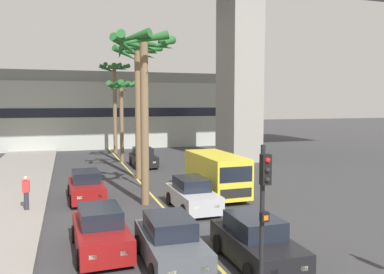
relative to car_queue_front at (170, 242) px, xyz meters
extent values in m
cube|color=#DBCC4C|center=(1.40, 12.08, -0.72)|extent=(0.14, 56.00, 0.01)
cube|color=gray|center=(11.91, 21.03, 7.59)|extent=(2.80, 4.40, 16.62)
cube|color=#ADB2A8|center=(1.40, 36.67, 3.05)|extent=(36.14, 8.00, 7.54)
cube|color=gray|center=(1.40, 36.67, 7.42)|extent=(35.41, 7.20, 1.20)
cube|color=black|center=(1.40, 32.65, 3.43)|extent=(32.52, 0.04, 1.00)
cube|color=#4C5156|center=(0.00, -0.03, -0.14)|extent=(1.74, 4.12, 0.80)
cube|color=black|center=(0.00, 0.12, 0.54)|extent=(1.41, 2.06, 0.60)
cube|color=#F2EDCC|center=(0.45, -2.05, -0.09)|extent=(0.24, 0.08, 0.14)
cube|color=#F2EDCC|center=(-0.49, -2.04, -0.09)|extent=(0.24, 0.08, 0.14)
cylinder|color=black|center=(0.79, -1.31, -0.40)|extent=(0.23, 0.64, 0.64)
cylinder|color=black|center=(-0.82, -1.30, -0.40)|extent=(0.23, 0.64, 0.64)
cylinder|color=black|center=(0.82, 1.23, -0.40)|extent=(0.23, 0.64, 0.64)
cylinder|color=black|center=(-0.80, 1.25, -0.40)|extent=(0.23, 0.64, 0.64)
cube|color=maroon|center=(-2.19, 9.61, -0.14)|extent=(1.82, 4.15, 0.80)
cube|color=black|center=(-2.19, 9.76, 0.54)|extent=(1.46, 2.09, 0.60)
cube|color=#F2EDCC|center=(-1.66, 7.61, -0.09)|extent=(0.24, 0.09, 0.14)
cube|color=#F2EDCC|center=(-2.59, 7.59, -0.09)|extent=(0.24, 0.09, 0.14)
cylinder|color=black|center=(-1.34, 8.36, -0.40)|extent=(0.24, 0.65, 0.64)
cylinder|color=black|center=(-2.96, 8.31, -0.40)|extent=(0.24, 0.65, 0.64)
cylinder|color=black|center=(-1.42, 10.90, -0.40)|extent=(0.24, 0.65, 0.64)
cylinder|color=black|center=(-3.03, 10.85, -0.40)|extent=(0.24, 0.65, 0.64)
cube|color=maroon|center=(-2.06, 1.80, -0.14)|extent=(1.85, 4.16, 0.80)
cube|color=black|center=(-2.07, 1.95, 0.54)|extent=(1.47, 2.10, 0.60)
cube|color=#F2EDCC|center=(-1.52, -0.19, -0.09)|extent=(0.24, 0.09, 0.14)
cube|color=#F2EDCC|center=(-2.46, -0.23, -0.09)|extent=(0.24, 0.09, 0.14)
cylinder|color=black|center=(-1.21, 0.56, -0.40)|extent=(0.24, 0.65, 0.64)
cylinder|color=black|center=(-2.82, 0.50, -0.40)|extent=(0.24, 0.65, 0.64)
cylinder|color=black|center=(-1.30, 3.10, -0.40)|extent=(0.24, 0.65, 0.64)
cylinder|color=black|center=(-2.92, 3.04, -0.40)|extent=(0.24, 0.65, 0.64)
cube|color=#B7BABF|center=(2.69, 6.05, -0.14)|extent=(1.76, 4.13, 0.80)
cube|color=black|center=(2.69, 6.20, 0.54)|extent=(1.42, 2.07, 0.60)
cube|color=#F2EDCC|center=(3.19, 4.05, -0.09)|extent=(0.24, 0.08, 0.14)
cube|color=#F2EDCC|center=(2.25, 4.04, -0.09)|extent=(0.24, 0.08, 0.14)
cylinder|color=black|center=(3.52, 4.80, -0.40)|extent=(0.23, 0.64, 0.64)
cylinder|color=black|center=(1.90, 4.77, -0.40)|extent=(0.23, 0.64, 0.64)
cylinder|color=black|center=(3.48, 7.34, -0.40)|extent=(0.23, 0.64, 0.64)
cylinder|color=black|center=(1.86, 7.31, -0.40)|extent=(0.23, 0.64, 0.64)
cube|color=black|center=(2.66, -0.85, -0.14)|extent=(1.74, 4.12, 0.80)
cube|color=black|center=(2.66, -0.70, 0.54)|extent=(1.42, 2.06, 0.60)
cube|color=#F2EDCC|center=(3.10, -2.86, -0.09)|extent=(0.24, 0.08, 0.14)
cube|color=#F2EDCC|center=(2.17, -2.85, -0.09)|extent=(0.24, 0.08, 0.14)
cylinder|color=black|center=(3.45, -2.13, -0.40)|extent=(0.23, 0.64, 0.64)
cylinder|color=black|center=(1.83, -2.11, -0.40)|extent=(0.23, 0.64, 0.64)
cylinder|color=black|center=(3.48, 0.42, -0.40)|extent=(0.23, 0.64, 0.64)
cylinder|color=black|center=(1.86, 0.43, -0.40)|extent=(0.23, 0.64, 0.64)
cube|color=black|center=(2.82, 19.67, -0.14)|extent=(1.73, 4.11, 0.80)
cube|color=black|center=(2.82, 19.82, 0.54)|extent=(1.41, 2.06, 0.60)
cube|color=#F2EDCC|center=(3.30, 17.66, -0.09)|extent=(0.24, 0.08, 0.14)
cube|color=#F2EDCC|center=(2.37, 17.66, -0.09)|extent=(0.24, 0.08, 0.14)
cylinder|color=black|center=(3.64, 18.41, -0.40)|extent=(0.22, 0.64, 0.64)
cylinder|color=black|center=(2.02, 18.40, -0.40)|extent=(0.22, 0.64, 0.64)
cylinder|color=black|center=(3.62, 20.95, -0.40)|extent=(0.22, 0.64, 0.64)
cylinder|color=black|center=(2.01, 20.94, -0.40)|extent=(0.22, 0.64, 0.64)
cube|color=yellow|center=(4.82, 8.36, 0.59)|extent=(2.13, 5.25, 2.10)
cube|color=black|center=(4.89, 5.80, 0.94)|extent=(1.80, 0.13, 0.80)
cube|color=black|center=(4.89, 5.74, 0.01)|extent=(1.70, 0.10, 0.44)
cylinder|color=black|center=(5.81, 6.83, -0.34)|extent=(0.28, 0.77, 0.76)
cylinder|color=black|center=(3.91, 6.78, -0.34)|extent=(0.28, 0.77, 0.76)
cylinder|color=black|center=(5.73, 9.95, -0.34)|extent=(0.28, 0.77, 0.76)
cylinder|color=black|center=(3.83, 9.90, -0.34)|extent=(0.28, 0.77, 0.76)
cylinder|color=black|center=(1.54, -3.33, 1.38)|extent=(0.12, 0.12, 4.20)
cube|color=black|center=(1.54, -3.47, 2.88)|extent=(0.24, 0.20, 0.76)
sphere|color=red|center=(1.54, -3.57, 3.12)|extent=(0.14, 0.14, 0.14)
sphere|color=black|center=(1.54, -3.57, 2.88)|extent=(0.14, 0.14, 0.14)
sphere|color=black|center=(1.54, -3.57, 2.64)|extent=(0.14, 0.14, 0.14)
cube|color=black|center=(1.54, -3.45, 1.68)|extent=(0.20, 0.16, 0.24)
cube|color=orange|center=(1.54, -3.53, 1.68)|extent=(0.12, 0.03, 0.12)
cylinder|color=black|center=(1.32, 11.35, 1.38)|extent=(0.12, 0.12, 4.20)
cube|color=black|center=(1.32, 11.21, 2.88)|extent=(0.24, 0.20, 0.76)
sphere|color=red|center=(1.32, 11.11, 3.12)|extent=(0.14, 0.14, 0.14)
sphere|color=black|center=(1.32, 11.11, 2.88)|extent=(0.14, 0.14, 0.14)
sphere|color=black|center=(1.32, 11.11, 2.64)|extent=(0.14, 0.14, 0.14)
cube|color=black|center=(1.32, 11.23, 1.68)|extent=(0.20, 0.16, 0.24)
cube|color=orange|center=(1.32, 11.15, 1.68)|extent=(0.12, 0.03, 0.12)
cylinder|color=brown|center=(1.69, 29.25, 3.72)|extent=(0.39, 0.39, 8.87)
sphere|color=#236028|center=(1.69, 29.25, 8.30)|extent=(0.60, 0.60, 0.60)
cone|color=#236028|center=(2.75, 29.10, 8.10)|extent=(0.74, 2.22, 0.83)
cone|color=#236028|center=(2.21, 30.19, 8.11)|extent=(2.12, 1.44, 0.82)
cone|color=#236028|center=(1.26, 30.23, 7.94)|extent=(2.16, 1.28, 1.11)
cone|color=#236028|center=(0.62, 29.16, 8.12)|extent=(0.63, 2.21, 0.78)
cone|color=#236028|center=(1.28, 28.27, 8.05)|extent=(2.18, 1.25, 0.92)
cone|color=#236028|center=(2.28, 28.36, 8.02)|extent=(2.06, 1.57, 0.97)
cylinder|color=brown|center=(1.55, 14.67, 3.67)|extent=(0.41, 0.41, 8.78)
sphere|color=#236028|center=(1.55, 14.67, 8.21)|extent=(0.60, 0.60, 0.60)
cone|color=#236028|center=(2.67, 14.69, 7.97)|extent=(0.49, 2.29, 0.91)
cone|color=#236028|center=(1.99, 15.70, 7.90)|extent=(2.27, 1.31, 1.03)
cone|color=#236028|center=(0.95, 15.61, 7.84)|extent=(2.15, 1.59, 1.12)
cone|color=#236028|center=(0.43, 14.70, 7.90)|extent=(0.51, 2.29, 1.02)
cone|color=#236028|center=(0.94, 13.73, 8.03)|extent=(2.16, 1.61, 0.79)
cone|color=#236028|center=(2.21, 13.76, 7.97)|extent=(2.11, 1.70, 0.90)
cylinder|color=brown|center=(0.67, 7.71, 3.44)|extent=(0.41, 0.41, 8.32)
sphere|color=#236028|center=(0.67, 7.71, 7.75)|extent=(0.60, 0.60, 0.60)
cone|color=#236028|center=(1.77, 7.64, 7.41)|extent=(0.58, 2.26, 1.07)
cone|color=#236028|center=(1.47, 8.47, 7.51)|extent=(1.86, 1.93, 0.91)
cone|color=#236028|center=(0.60, 8.81, 7.50)|extent=(2.27, 0.58, 0.92)
cone|color=#236028|center=(-0.13, 8.47, 7.39)|extent=(1.86, 1.92, 1.11)
cone|color=#236028|center=(-0.42, 7.87, 7.47)|extent=(0.75, 2.28, 0.98)
cone|color=#236028|center=(-0.11, 6.93, 7.58)|extent=(1.90, 1.89, 0.78)
cone|color=#236028|center=(0.55, 6.62, 7.50)|extent=(2.28, 0.67, 0.92)
cone|color=#236028|center=(1.55, 7.05, 7.44)|extent=(1.70, 2.05, 1.03)
cylinder|color=brown|center=(1.49, 22.67, 2.68)|extent=(0.33, 0.33, 6.80)
sphere|color=#236028|center=(1.49, 22.67, 6.23)|extent=(0.60, 0.60, 0.60)
cone|color=#236028|center=(2.36, 22.71, 5.99)|extent=(0.51, 1.82, 0.89)
cone|color=#236028|center=(2.10, 23.30, 6.04)|extent=(1.60, 1.57, 0.80)
cone|color=#236028|center=(1.35, 23.54, 5.89)|extent=(1.83, 0.72, 1.05)
cone|color=#236028|center=(0.68, 22.99, 5.91)|extent=(1.05, 1.83, 1.02)
cone|color=#236028|center=(0.76, 22.20, 6.05)|extent=(1.35, 1.75, 0.78)
cone|color=#236028|center=(1.25, 21.83, 5.87)|extent=(1.84, 0.91, 1.07)
cone|color=#236028|center=(2.06, 22.02, 5.98)|extent=(1.65, 1.51, 0.91)
cylinder|color=#2D2D38|center=(-5.03, 7.91, -0.15)|extent=(0.22, 0.22, 0.85)
cube|color=red|center=(-5.03, 7.91, 0.56)|extent=(0.34, 0.22, 0.56)
sphere|color=beige|center=(-5.03, 7.91, 0.95)|extent=(0.20, 0.20, 0.20)
camera|label=1|loc=(-3.10, -12.06, 4.52)|focal=36.92mm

